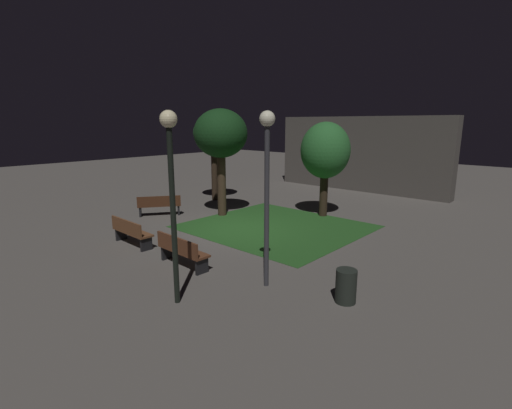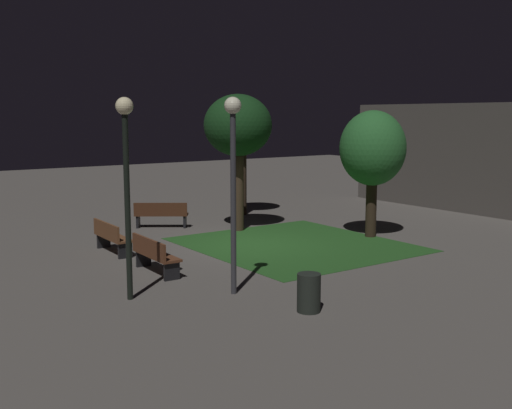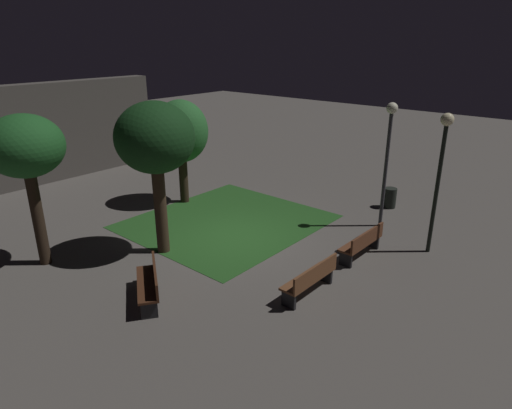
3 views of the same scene
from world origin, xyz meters
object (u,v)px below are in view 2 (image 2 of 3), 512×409
at_px(tree_left_canopy, 242,127).
at_px(lamp_post_path_center, 126,162).
at_px(lamp_post_plaza_east, 233,160).
at_px(trash_bin, 309,293).
at_px(bench_lawn_edge, 154,254).
at_px(tree_back_left, 238,128).
at_px(bench_corner, 161,214).
at_px(bench_front_left, 111,236).
at_px(tree_tall_center, 373,150).

distance_m(tree_left_canopy, lamp_post_path_center, 11.29).
distance_m(lamp_post_plaza_east, trash_bin, 3.17).
bearing_deg(tree_left_canopy, bench_lawn_edge, -47.40).
height_order(tree_back_left, lamp_post_path_center, tree_back_left).
bearing_deg(lamp_post_plaza_east, bench_corner, 164.34).
relative_size(bench_front_left, trash_bin, 2.37).
distance_m(bench_corner, trash_bin, 9.98).
height_order(bench_front_left, bench_lawn_edge, same).
xyz_separation_m(bench_lawn_edge, trash_bin, (4.42, 1.18, -0.10)).
relative_size(lamp_post_path_center, trash_bin, 5.48).
relative_size(bench_lawn_edge, lamp_post_plaza_east, 0.43).
distance_m(lamp_post_plaza_east, lamp_post_path_center, 2.19).
relative_size(lamp_post_plaza_east, trash_bin, 5.50).
bearing_deg(tree_left_canopy, lamp_post_plaza_east, -34.88).
bearing_deg(bench_lawn_edge, trash_bin, 14.95).
relative_size(bench_lawn_edge, bench_corner, 1.03).
xyz_separation_m(tree_left_canopy, lamp_post_path_center, (7.85, -8.10, -0.48)).
distance_m(bench_corner, lamp_post_path_center, 8.57).
bearing_deg(tree_back_left, tree_left_canopy, 143.70).
distance_m(bench_lawn_edge, tree_tall_center, 7.94).
xyz_separation_m(bench_front_left, tree_back_left, (-0.82, 4.78, 2.93)).
height_order(bench_front_left, tree_back_left, tree_back_left).
xyz_separation_m(bench_front_left, bench_lawn_edge, (2.70, 0.00, 0.00)).
distance_m(bench_front_left, tree_tall_center, 8.32).
height_order(tree_back_left, tree_tall_center, tree_back_left).
xyz_separation_m(tree_back_left, tree_left_canopy, (-2.69, 1.97, -0.06)).
bearing_deg(tree_back_left, bench_lawn_edge, -53.60).
height_order(tree_back_left, trash_bin, tree_back_left).
distance_m(tree_back_left, lamp_post_path_center, 8.03).
bearing_deg(bench_corner, bench_lawn_edge, -28.01).
distance_m(bench_front_left, bench_lawn_edge, 2.70).
height_order(bench_front_left, lamp_post_plaza_east, lamp_post_plaza_east).
bearing_deg(trash_bin, lamp_post_path_center, -137.67).
bearing_deg(bench_corner, lamp_post_plaza_east, -15.66).
bearing_deg(lamp_post_path_center, tree_back_left, 130.15).
bearing_deg(trash_bin, tree_back_left, 155.61).
distance_m(bench_lawn_edge, bench_corner, 6.14).
xyz_separation_m(tree_left_canopy, trash_bin, (10.63, -5.57, -2.97)).
xyz_separation_m(tree_tall_center, lamp_post_path_center, (1.86, -8.95, 0.11)).
height_order(tree_left_canopy, lamp_post_plaza_east, tree_left_canopy).
bearing_deg(bench_corner, tree_left_canopy, 101.56).
xyz_separation_m(bench_front_left, lamp_post_plaza_east, (5.25, 0.65, 2.40)).
bearing_deg(bench_corner, tree_tall_center, 42.25).
bearing_deg(lamp_post_plaza_east, tree_tall_center, 111.67).
bearing_deg(bench_lawn_edge, lamp_post_path_center, -39.30).
bearing_deg(bench_front_left, bench_corner, 133.29).
bearing_deg(tree_left_canopy, bench_front_left, -62.55).
xyz_separation_m(tree_left_canopy, lamp_post_plaza_east, (8.75, -6.10, -0.47)).
xyz_separation_m(bench_lawn_edge, lamp_post_plaza_east, (2.54, 0.65, 2.40)).
xyz_separation_m(bench_lawn_edge, tree_tall_center, (-0.22, 7.61, 2.27)).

